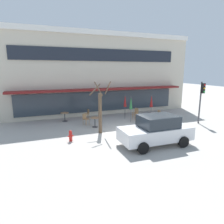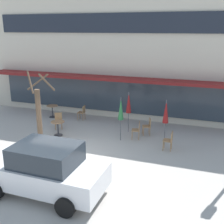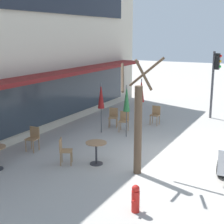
{
  "view_description": "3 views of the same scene",
  "coord_description": "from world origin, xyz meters",
  "px_view_note": "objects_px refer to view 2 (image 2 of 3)",
  "views": [
    {
      "loc": [
        -6.03,
        -12.15,
        4.34
      ],
      "look_at": [
        -0.26,
        2.54,
        0.98
      ],
      "focal_mm": 32.0,
      "sensor_mm": 36.0,
      "label": 1
    },
    {
      "loc": [
        5.33,
        -9.91,
        5.4
      ],
      "look_at": [
        0.75,
        3.15,
        1.23
      ],
      "focal_mm": 45.0,
      "sensor_mm": 36.0,
      "label": 2
    },
    {
      "loc": [
        -11.18,
        -3.35,
        4.28
      ],
      "look_at": [
        0.32,
        2.63,
        1.29
      ],
      "focal_mm": 55.0,
      "sensor_mm": 36.0,
      "label": 3
    }
  ],
  "objects_px": {
    "cafe_chair_4": "(169,139)",
    "cafe_chair_2": "(58,119)",
    "patio_umbrella_corner_open": "(129,103)",
    "parked_sedan": "(45,169)",
    "street_tree": "(39,114)",
    "cafe_table_near_wall": "(58,126)",
    "cafe_table_streetside": "(52,109)",
    "patio_umbrella_cream_folded": "(166,112)",
    "cafe_chair_1": "(82,112)",
    "cafe_chair_3": "(137,129)",
    "patio_umbrella_green_folded": "(121,109)",
    "cafe_chair_0": "(148,125)"
  },
  "relations": [
    {
      "from": "cafe_chair_0",
      "to": "parked_sedan",
      "type": "bearing_deg",
      "value": -108.18
    },
    {
      "from": "cafe_chair_2",
      "to": "cafe_chair_1",
      "type": "bearing_deg",
      "value": 71.29
    },
    {
      "from": "patio_umbrella_green_folded",
      "to": "patio_umbrella_cream_folded",
      "type": "relative_size",
      "value": 1.0
    },
    {
      "from": "cafe_chair_4",
      "to": "cafe_chair_2",
      "type": "bearing_deg",
      "value": 171.79
    },
    {
      "from": "cafe_chair_0",
      "to": "street_tree",
      "type": "height_order",
      "value": "street_tree"
    },
    {
      "from": "cafe_chair_2",
      "to": "cafe_chair_4",
      "type": "distance_m",
      "value": 6.3
    },
    {
      "from": "patio_umbrella_cream_folded",
      "to": "cafe_chair_3",
      "type": "distance_m",
      "value": 1.8
    },
    {
      "from": "cafe_table_near_wall",
      "to": "patio_umbrella_green_folded",
      "type": "relative_size",
      "value": 0.35
    },
    {
      "from": "cafe_table_near_wall",
      "to": "cafe_chair_2",
      "type": "distance_m",
      "value": 1.07
    },
    {
      "from": "cafe_chair_2",
      "to": "cafe_chair_3",
      "type": "xyz_separation_m",
      "value": [
        4.51,
        -0.06,
        0.0
      ]
    },
    {
      "from": "cafe_chair_4",
      "to": "cafe_table_near_wall",
      "type": "bearing_deg",
      "value": -179.51
    },
    {
      "from": "street_tree",
      "to": "cafe_chair_3",
      "type": "bearing_deg",
      "value": 30.55
    },
    {
      "from": "parked_sedan",
      "to": "street_tree",
      "type": "distance_m",
      "value": 4.11
    },
    {
      "from": "cafe_chair_1",
      "to": "cafe_chair_3",
      "type": "bearing_deg",
      "value": -25.6
    },
    {
      "from": "patio_umbrella_corner_open",
      "to": "street_tree",
      "type": "bearing_deg",
      "value": -136.72
    },
    {
      "from": "cafe_table_streetside",
      "to": "patio_umbrella_green_folded",
      "type": "xyz_separation_m",
      "value": [
        5.16,
        -2.19,
        1.11
      ]
    },
    {
      "from": "cafe_chair_0",
      "to": "cafe_chair_4",
      "type": "relative_size",
      "value": 1.0
    },
    {
      "from": "patio_umbrella_green_folded",
      "to": "cafe_chair_0",
      "type": "distance_m",
      "value": 1.97
    },
    {
      "from": "cafe_chair_0",
      "to": "cafe_chair_2",
      "type": "bearing_deg",
      "value": -172.17
    },
    {
      "from": "parked_sedan",
      "to": "cafe_chair_4",
      "type": "bearing_deg",
      "value": 54.62
    },
    {
      "from": "cafe_chair_0",
      "to": "cafe_chair_1",
      "type": "bearing_deg",
      "value": 165.17
    },
    {
      "from": "patio_umbrella_corner_open",
      "to": "street_tree",
      "type": "xyz_separation_m",
      "value": [
        -3.36,
        -3.17,
        -0.03
      ]
    },
    {
      "from": "patio_umbrella_corner_open",
      "to": "cafe_chair_4",
      "type": "relative_size",
      "value": 2.47
    },
    {
      "from": "cafe_chair_1",
      "to": "parked_sedan",
      "type": "xyz_separation_m",
      "value": [
        2.17,
        -7.57,
        0.35
      ]
    },
    {
      "from": "patio_umbrella_cream_folded",
      "to": "cafe_chair_1",
      "type": "distance_m",
      "value": 5.81
    },
    {
      "from": "cafe_table_near_wall",
      "to": "cafe_table_streetside",
      "type": "bearing_deg",
      "value": 125.79
    },
    {
      "from": "cafe_table_near_wall",
      "to": "patio_umbrella_cream_folded",
      "type": "xyz_separation_m",
      "value": [
        5.41,
        0.67,
        1.11
      ]
    },
    {
      "from": "cafe_table_streetside",
      "to": "cafe_chair_0",
      "type": "distance_m",
      "value": 6.36
    },
    {
      "from": "cafe_chair_3",
      "to": "street_tree",
      "type": "relative_size",
      "value": 0.25
    },
    {
      "from": "patio_umbrella_cream_folded",
      "to": "patio_umbrella_corner_open",
      "type": "relative_size",
      "value": 1.0
    },
    {
      "from": "patio_umbrella_green_folded",
      "to": "patio_umbrella_corner_open",
      "type": "height_order",
      "value": "same"
    },
    {
      "from": "cafe_chair_0",
      "to": "parked_sedan",
      "type": "distance_m",
      "value": 6.78
    },
    {
      "from": "patio_umbrella_cream_folded",
      "to": "cafe_chair_1",
      "type": "relative_size",
      "value": 2.47
    },
    {
      "from": "cafe_chair_4",
      "to": "parked_sedan",
      "type": "height_order",
      "value": "parked_sedan"
    },
    {
      "from": "cafe_table_streetside",
      "to": "cafe_chair_3",
      "type": "relative_size",
      "value": 0.85
    },
    {
      "from": "cafe_table_near_wall",
      "to": "cafe_chair_1",
      "type": "bearing_deg",
      "value": 87.8
    },
    {
      "from": "patio_umbrella_corner_open",
      "to": "street_tree",
      "type": "height_order",
      "value": "street_tree"
    },
    {
      "from": "cafe_table_near_wall",
      "to": "cafe_chair_2",
      "type": "height_order",
      "value": "cafe_chair_2"
    },
    {
      "from": "cafe_chair_4",
      "to": "street_tree",
      "type": "height_order",
      "value": "street_tree"
    },
    {
      "from": "patio_umbrella_cream_folded",
      "to": "patio_umbrella_green_folded",
      "type": "bearing_deg",
      "value": -173.76
    },
    {
      "from": "patio_umbrella_green_folded",
      "to": "parked_sedan",
      "type": "relative_size",
      "value": 0.52
    },
    {
      "from": "cafe_table_streetside",
      "to": "patio_umbrella_corner_open",
      "type": "distance_m",
      "value": 5.41
    },
    {
      "from": "cafe_chair_2",
      "to": "patio_umbrella_cream_folded",
      "type": "bearing_deg",
      "value": -2.72
    },
    {
      "from": "cafe_chair_1",
      "to": "parked_sedan",
      "type": "height_order",
      "value": "parked_sedan"
    },
    {
      "from": "cafe_chair_0",
      "to": "cafe_chair_3",
      "type": "distance_m",
      "value": 0.83
    },
    {
      "from": "cafe_table_near_wall",
      "to": "cafe_table_streetside",
      "type": "xyz_separation_m",
      "value": [
        -1.89,
        2.62,
        0.0
      ]
    },
    {
      "from": "patio_umbrella_corner_open",
      "to": "cafe_chair_2",
      "type": "xyz_separation_m",
      "value": [
        -3.82,
        -0.72,
        -1.1
      ]
    },
    {
      "from": "cafe_table_near_wall",
      "to": "patio_umbrella_green_folded",
      "type": "xyz_separation_m",
      "value": [
        3.28,
        0.43,
        1.11
      ]
    },
    {
      "from": "patio_umbrella_green_folded",
      "to": "cafe_chair_1",
      "type": "xyz_separation_m",
      "value": [
        -3.17,
        2.32,
        -1.1
      ]
    },
    {
      "from": "cafe_table_streetside",
      "to": "patio_umbrella_cream_folded",
      "type": "height_order",
      "value": "patio_umbrella_cream_folded"
    }
  ]
}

